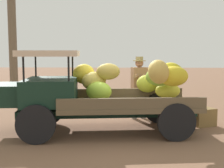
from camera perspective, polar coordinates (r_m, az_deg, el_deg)
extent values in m
plane|color=brown|center=(6.93, -1.58, -8.86)|extent=(60.00, 60.00, 0.00)
cube|color=black|center=(6.65, -0.86, -5.59)|extent=(4.02, 0.89, 0.16)
cylinder|color=black|center=(5.97, -14.57, -7.62)|extent=(0.79, 0.23, 0.78)
cylinder|color=black|center=(7.51, -12.37, -4.78)|extent=(0.79, 0.23, 0.78)
cylinder|color=black|center=(6.12, 12.41, -7.24)|extent=(0.79, 0.23, 0.78)
cylinder|color=black|center=(7.63, 8.99, -4.54)|extent=(0.79, 0.23, 0.78)
cube|color=brown|center=(6.66, 3.01, -4.01)|extent=(3.17, 2.05, 0.10)
cube|color=brown|center=(5.85, 4.00, -3.82)|extent=(2.99, 0.42, 0.22)
cube|color=brown|center=(7.42, 2.25, -1.72)|extent=(2.99, 0.42, 0.22)
cube|color=black|center=(6.62, -11.75, -1.34)|extent=(1.26, 1.63, 0.55)
cube|color=black|center=(6.80, -19.28, -1.82)|extent=(0.82, 1.14, 0.44)
cylinder|color=black|center=(6.01, -16.84, 3.07)|extent=(0.04, 0.04, 0.55)
cylinder|color=black|center=(7.28, -14.61, 3.59)|extent=(0.04, 0.04, 0.55)
cylinder|color=black|center=(5.88, -8.43, 3.20)|extent=(0.04, 0.04, 0.55)
cylinder|color=black|center=(7.17, -7.67, 3.70)|extent=(0.04, 0.04, 0.55)
cube|color=beige|center=(6.56, -11.90, 5.82)|extent=(1.38, 1.65, 0.12)
ellipsoid|color=#82AB32|center=(6.69, 9.06, 1.34)|extent=(0.86, 0.84, 0.55)
ellipsoid|color=gold|center=(7.11, -5.48, 1.94)|extent=(0.59, 0.56, 0.55)
ellipsoid|color=yellow|center=(6.98, 10.75, -1.30)|extent=(0.60, 0.44, 0.41)
ellipsoid|color=gold|center=(6.05, 9.04, 2.35)|extent=(0.70, 0.69, 0.59)
ellipsoid|color=gold|center=(6.30, 11.87, 1.49)|extent=(0.77, 0.69, 0.51)
ellipsoid|color=#A6D13B|center=(6.66, -2.59, -1.40)|extent=(0.81, 0.77, 0.52)
ellipsoid|color=gold|center=(7.33, 6.89, 0.06)|extent=(0.58, 0.43, 0.46)
ellipsoid|color=gold|center=(6.92, -3.50, 0.60)|extent=(0.85, 0.86, 0.54)
ellipsoid|color=gold|center=(7.33, 9.27, 1.30)|extent=(0.47, 0.43, 0.46)
ellipsoid|color=yellow|center=(6.93, 11.20, 2.48)|extent=(0.73, 0.67, 0.45)
ellipsoid|color=gold|center=(6.84, -0.75, 2.43)|extent=(0.61, 0.49, 0.43)
ellipsoid|color=#BEBC4B|center=(7.19, 11.52, 2.05)|extent=(0.78, 0.73, 0.53)
cylinder|color=#B5B2AA|center=(8.08, 6.11, -3.90)|extent=(0.15, 0.15, 0.78)
cylinder|color=#B5B2AA|center=(7.99, 4.39, -4.00)|extent=(0.15, 0.15, 0.78)
cube|color=#936C4B|center=(7.94, 5.30, 1.03)|extent=(0.46, 0.36, 0.62)
cylinder|color=#936C4B|center=(7.88, 6.25, 1.66)|extent=(0.39, 0.30, 0.10)
cylinder|color=#936C4B|center=(7.81, 4.90, 1.63)|extent=(0.23, 0.41, 0.10)
sphere|color=#9D6A51|center=(7.92, 5.33, 4.05)|extent=(0.22, 0.22, 0.22)
cylinder|color=#928252|center=(7.92, 5.33, 4.53)|extent=(0.34, 0.34, 0.02)
cylinder|color=#928252|center=(7.92, 5.34, 4.96)|extent=(0.20, 0.20, 0.10)
cube|color=olive|center=(7.63, 17.08, -6.07)|extent=(0.68, 0.64, 0.43)
cylinder|color=brown|center=(12.95, -18.95, 14.35)|extent=(0.33, 0.33, 7.46)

